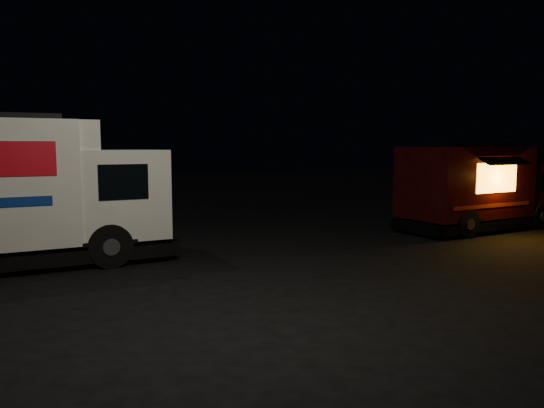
{
  "coord_description": "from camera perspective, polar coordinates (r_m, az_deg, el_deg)",
  "views": [
    {
      "loc": [
        -4.54,
        -10.05,
        2.58
      ],
      "look_at": [
        0.96,
        2.0,
        1.11
      ],
      "focal_mm": 35.0,
      "sensor_mm": 36.0,
      "label": 1
    }
  ],
  "objects": [
    {
      "name": "ground",
      "position": [
        11.33,
        -0.22,
        -6.84
      ],
      "size": [
        80.0,
        80.0,
        0.0
      ],
      "primitive_type": "plane",
      "color": "black",
      "rests_on": "ground"
    },
    {
      "name": "white_truck",
      "position": [
        12.48,
        -27.25,
        1.16
      ],
      "size": [
        7.21,
        2.77,
        3.22
      ],
      "primitive_type": null,
      "rotation": [
        0.0,
        0.0,
        0.05
      ],
      "color": "white",
      "rests_on": "ground"
    },
    {
      "name": "red_truck",
      "position": [
        17.59,
        21.59,
        1.78
      ],
      "size": [
        5.84,
        2.62,
        2.64
      ],
      "primitive_type": null,
      "rotation": [
        0.0,
        0.0,
        0.1
      ],
      "color": "#3C0C0B",
      "rests_on": "ground"
    }
  ]
}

